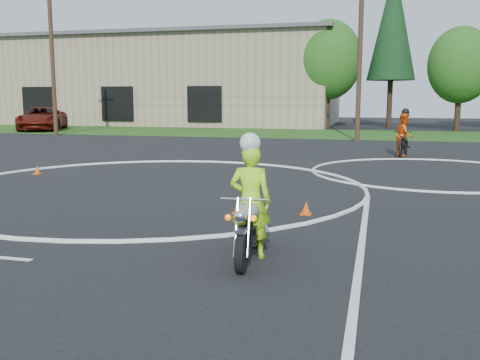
% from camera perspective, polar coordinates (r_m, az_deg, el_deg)
% --- Properties ---
extents(ground, '(120.00, 120.00, 0.00)m').
position_cam_1_polar(ground, '(12.90, -14.60, -2.84)').
color(ground, black).
rests_on(ground, ground).
extents(grass_strip, '(120.00, 10.00, 0.02)m').
position_cam_1_polar(grass_strip, '(38.60, 5.27, 5.00)').
color(grass_strip, '#1E4714').
rests_on(grass_strip, ground).
extents(course_markings, '(19.05, 19.05, 0.12)m').
position_cam_1_polar(course_markings, '(16.09, -0.19, -0.25)').
color(course_markings, silver).
rests_on(course_markings, ground).
extents(primary_motorcycle, '(0.72, 2.05, 1.08)m').
position_cam_1_polar(primary_motorcycle, '(8.43, 0.94, -5.03)').
color(primary_motorcycle, black).
rests_on(primary_motorcycle, ground).
extents(rider_primary_grp, '(0.70, 0.49, 2.00)m').
position_cam_1_polar(rider_primary_grp, '(8.47, 1.12, -1.91)').
color(rider_primary_grp, '#AFFD1A').
rests_on(rider_primary_grp, ground).
extents(rider_second_grp, '(1.13, 2.27, 2.08)m').
position_cam_1_polar(rider_second_grp, '(24.27, 17.11, 4.14)').
color(rider_second_grp, black).
rests_on(rider_second_grp, ground).
extents(pickup_grp, '(5.48, 7.23, 1.83)m').
position_cam_1_polar(pickup_grp, '(44.62, -20.33, 6.16)').
color(pickup_grp, '#59110A').
rests_on(pickup_grp, ground).
extents(traffic_cones, '(18.80, 10.89, 0.30)m').
position_cam_1_polar(traffic_cones, '(15.54, 15.19, -0.41)').
color(traffic_cones, '#D64D0B').
rests_on(traffic_cones, ground).
extents(warehouse, '(41.00, 17.00, 8.30)m').
position_cam_1_polar(warehouse, '(56.49, -11.03, 10.28)').
color(warehouse, tan).
rests_on(warehouse, ground).
extents(utility_poles, '(41.60, 1.12, 10.00)m').
position_cam_1_polar(utility_poles, '(32.15, 12.68, 13.33)').
color(utility_poles, '#473321').
rests_on(utility_poles, ground).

